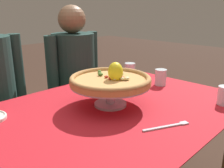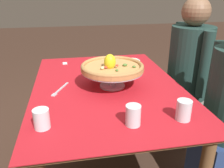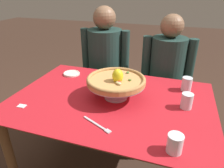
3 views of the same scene
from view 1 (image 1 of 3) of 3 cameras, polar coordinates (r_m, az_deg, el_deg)
name	(u,v)px [view 1 (image 1 of 3)]	position (r m, az deg, el deg)	size (l,w,h in m)	color
dining_table	(111,127)	(1.21, -0.22, -9.90)	(1.32, 0.92, 0.72)	brown
pizza_stand	(110,89)	(1.17, -0.38, -1.16)	(0.38, 0.38, 0.11)	#B7B7C1
pizza	(111,79)	(1.16, -0.29, 1.12)	(0.39, 0.39, 0.10)	tan
water_glass_side_right	(161,78)	(1.53, 11.24, 1.37)	(0.07, 0.07, 0.10)	silver
water_glass_back_right	(130,71)	(1.67, 4.15, 2.98)	(0.07, 0.07, 0.10)	silver
dinner_fork	(169,126)	(1.02, 13.07, -9.46)	(0.19, 0.10, 0.01)	#B7B7C1
diner_right	(75,91)	(1.90, -8.54, -1.68)	(0.47, 0.33, 1.19)	navy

